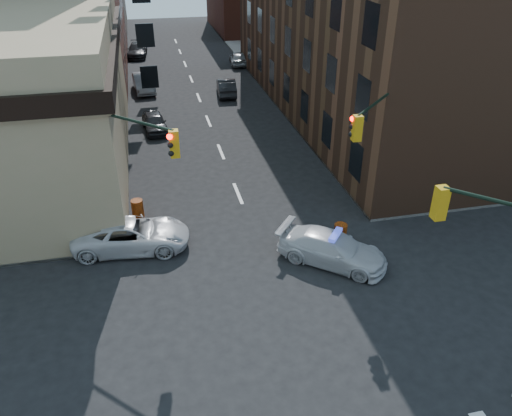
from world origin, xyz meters
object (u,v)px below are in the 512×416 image
parked_car_wfar (144,83)px  parked_car_enear (226,87)px  barrel_bank (138,210)px  parked_car_wnear (155,122)px  barrel_road (340,234)px  pedestrian_a (48,226)px  pedestrian_b (1,243)px  barricade_nw_a (100,242)px  pickup (132,235)px  police_car (332,249)px

parked_car_wfar → parked_car_enear: bearing=-25.0°
barrel_bank → parked_car_wnear: bearing=83.4°
parked_car_wnear → barrel_road: size_ratio=3.59×
parked_car_wnear → barrel_bank: size_ratio=3.65×
pedestrian_a → pedestrian_b: pedestrian_a is taller
barrel_bank → pedestrian_a: bearing=-157.0°
barrel_road → barricade_nw_a: barricade_nw_a is taller
pedestrian_b → barricade_nw_a: 4.24m
pickup → parked_car_wnear: 15.11m
police_car → pickup: 9.20m
parked_car_enear → pedestrian_a: (-12.00, -21.54, 0.43)m
police_car → pedestrian_b: bearing=116.2°
pickup → pedestrian_b: size_ratio=3.22×
parked_car_wnear → pedestrian_a: bearing=-116.6°
parked_car_wnear → parked_car_enear: parked_car_enear is taller
barrel_road → pedestrian_a: bearing=168.1°
police_car → barrel_bank: size_ratio=4.60×
barrel_road → barrel_bank: 10.27m
barricade_nw_a → barrel_bank: bearing=50.6°
parked_car_enear → barrel_road: bearing=98.0°
parked_car_wfar → barrel_bank: (-0.97, -22.46, -0.24)m
police_car → parked_car_enear: bearing=40.0°
parked_car_wfar → parked_car_enear: size_ratio=1.09×
parked_car_wfar → barrel_bank: 22.48m
parked_car_wfar → barricade_nw_a: (-2.68, -25.21, -0.15)m
police_car → barricade_nw_a: bearing=112.6°
pickup → barrel_road: (9.53, -1.83, -0.19)m
pedestrian_b → barrel_road: (15.17, -2.03, -0.43)m
pickup → pedestrian_a: pedestrian_a is taller
barrel_bank → barricade_nw_a: bearing=-121.9°
pickup → parked_car_enear: pickup is taller
pickup → parked_car_wfar: parked_car_wfar is taller
parked_car_enear → barricade_nw_a: (-9.72, -22.61, -0.09)m
barrel_road → parked_car_enear: bearing=92.9°
pedestrian_b → police_car: bearing=-15.1°
barrel_road → parked_car_wfar: bearing=107.1°
pickup → barrel_road: bearing=-94.7°
barrel_bank → barricade_nw_a: (-1.72, -2.76, 0.09)m
pedestrian_a → barrel_bank: size_ratio=1.86×
parked_car_wnear → pedestrian_b: pedestrian_b is taller
pickup → pedestrian_b: bearing=94.2°
parked_car_enear → barrel_bank: parked_car_enear is taller
barricade_nw_a → parked_car_wnear: bearing=70.7°
pedestrian_a → parked_car_enear: bearing=93.9°
pickup → barrel_bank: pickup is taller
parked_car_wnear → barrel_bank: (-1.44, -12.35, -0.13)m
parked_car_enear → barricade_nw_a: 24.61m
parked_car_wnear → pedestrian_a: size_ratio=1.96×
parked_car_wfar → pedestrian_b: bearing=-110.2°
parked_car_wfar → barrel_bank: size_ratio=4.41×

